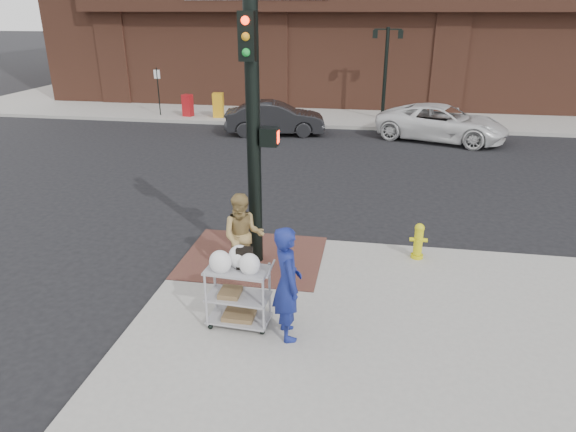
% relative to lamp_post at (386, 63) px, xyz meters
% --- Properties ---
extents(ground, '(220.00, 220.00, 0.00)m').
position_rel_lamp_post_xyz_m(ground, '(-2.00, -16.00, -2.62)').
color(ground, black).
rests_on(ground, ground).
extents(sidewalk_far, '(65.00, 36.00, 0.15)m').
position_rel_lamp_post_xyz_m(sidewalk_far, '(10.50, 16.00, -2.54)').
color(sidewalk_far, gray).
rests_on(sidewalk_far, ground).
extents(brick_curb_ramp, '(2.80, 2.40, 0.01)m').
position_rel_lamp_post_xyz_m(brick_curb_ramp, '(-2.60, -15.10, -2.46)').
color(brick_curb_ramp, '#582C29').
rests_on(brick_curb_ramp, sidewalk_near).
extents(lamp_post, '(1.32, 0.22, 4.00)m').
position_rel_lamp_post_xyz_m(lamp_post, '(0.00, 0.00, 0.00)').
color(lamp_post, black).
rests_on(lamp_post, sidewalk_far).
extents(parking_sign, '(0.05, 0.05, 2.20)m').
position_rel_lamp_post_xyz_m(parking_sign, '(-10.50, -1.00, -1.37)').
color(parking_sign, black).
rests_on(parking_sign, sidewalk_far).
extents(traffic_signal_pole, '(0.61, 0.51, 5.00)m').
position_rel_lamp_post_xyz_m(traffic_signal_pole, '(-2.48, -15.23, 0.21)').
color(traffic_signal_pole, black).
rests_on(traffic_signal_pole, sidewalk_near).
extents(woman_blue, '(0.66, 0.78, 1.83)m').
position_rel_lamp_post_xyz_m(woman_blue, '(-1.45, -17.64, -1.56)').
color(woman_blue, navy).
rests_on(woman_blue, sidewalk_near).
extents(pedestrian_tan, '(0.90, 0.76, 1.64)m').
position_rel_lamp_post_xyz_m(pedestrian_tan, '(-2.58, -15.88, -1.65)').
color(pedestrian_tan, '#9C7F49').
rests_on(pedestrian_tan, sidewalk_near).
extents(sedan_dark, '(4.27, 2.08, 1.35)m').
position_rel_lamp_post_xyz_m(sedan_dark, '(-4.41, -3.46, -1.94)').
color(sedan_dark, black).
rests_on(sedan_dark, ground).
extents(minivan_white, '(5.48, 3.79, 1.39)m').
position_rel_lamp_post_xyz_m(minivan_white, '(2.30, -3.37, -1.92)').
color(minivan_white, white).
rests_on(minivan_white, ground).
extents(utility_cart, '(1.01, 0.60, 1.35)m').
position_rel_lamp_post_xyz_m(utility_cart, '(-2.26, -17.48, -1.86)').
color(utility_cart, '#9A9A9F').
rests_on(utility_cart, sidewalk_near).
extents(fire_hydrant, '(0.35, 0.25, 0.75)m').
position_rel_lamp_post_xyz_m(fire_hydrant, '(0.71, -14.55, -2.08)').
color(fire_hydrant, '#CFC911').
rests_on(fire_hydrant, sidewalk_near).
extents(newsbox_red, '(0.49, 0.45, 1.01)m').
position_rel_lamp_post_xyz_m(newsbox_red, '(-9.09, -1.03, -1.97)').
color(newsbox_red, '#A11217').
rests_on(newsbox_red, sidewalk_far).
extents(newsbox_yellow, '(0.52, 0.48, 1.12)m').
position_rel_lamp_post_xyz_m(newsbox_yellow, '(-7.58, -1.04, -1.91)').
color(newsbox_yellow, gold).
rests_on(newsbox_yellow, sidewalk_far).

